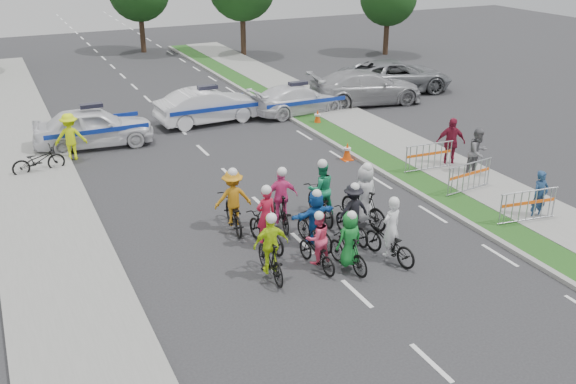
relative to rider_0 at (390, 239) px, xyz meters
name	(u,v)px	position (x,y,z in m)	size (l,w,h in m)	color
ground	(357,294)	(-1.68, -1.13, -0.63)	(90.00, 90.00, 0.00)	#28282B
curb_right	(409,188)	(3.42, 3.87, -0.57)	(0.20, 60.00, 0.12)	gray
grass_strip	(425,185)	(4.12, 3.87, -0.57)	(1.20, 60.00, 0.11)	#1D4F19
sidewalk_right	(466,176)	(5.92, 3.87, -0.56)	(2.40, 60.00, 0.13)	gray
sidewalk_left	(57,258)	(-8.18, 3.87, -0.56)	(3.00, 60.00, 0.13)	gray
rider_0	(390,239)	(0.00, 0.00, 0.00)	(1.01, 1.95, 1.90)	black
rider_1	(349,247)	(-1.27, 0.02, 0.05)	(0.78, 1.69, 1.74)	black
rider_2	(317,247)	(-1.98, 0.46, 0.01)	(0.76, 1.71, 1.69)	black
rider_3	(271,253)	(-3.28, 0.53, 0.09)	(0.96, 1.80, 1.87)	black
rider_4	(352,217)	(-0.29, 1.50, 0.07)	(1.00, 1.76, 1.80)	black
rider_5	(315,222)	(-1.46, 1.55, 0.13)	(1.47, 1.75, 1.79)	black
rider_6	(266,227)	(-2.72, 2.12, 0.01)	(0.86, 1.95, 1.93)	black
rider_7	(364,201)	(0.52, 2.16, 0.16)	(0.95, 2.02, 2.05)	black
rider_8	(320,197)	(-0.47, 3.07, 0.11)	(0.90, 2.03, 2.01)	black
rider_9	(281,204)	(-1.78, 3.11, 0.12)	(1.04, 1.93, 1.96)	black
rider_10	(233,206)	(-3.13, 3.59, 0.14)	(1.18, 2.03, 1.99)	black
police_car_0	(94,127)	(-5.48, 13.31, 0.18)	(1.91, 4.75, 1.62)	white
police_car_1	(208,106)	(-0.17, 14.45, 0.16)	(1.66, 4.77, 1.57)	white
police_car_2	(298,99)	(4.22, 14.12, 0.06)	(1.93, 4.75, 1.38)	white
civilian_sedan	(366,87)	(8.07, 14.24, 0.21)	(2.35, 5.78, 1.68)	#A1A1A5
civilian_suv	(396,76)	(10.92, 15.73, 0.21)	(2.79, 6.05, 1.68)	slate
spectator_0	(540,196)	(5.59, 0.20, 0.17)	(0.58, 0.38, 1.59)	navy
spectator_1	(478,153)	(6.37, 3.92, 0.26)	(0.87, 0.68, 1.78)	#5F5E63
spectator_2	(451,143)	(6.09, 5.10, 0.32)	(1.11, 0.46, 1.90)	maroon
marshal_hiviz	(70,137)	(-6.56, 12.03, 0.29)	(1.19, 0.68, 1.84)	#E2FF0D
barrier_0	(527,207)	(5.02, 0.07, -0.07)	(2.00, 0.50, 1.12)	#A5A8AD
barrier_1	(469,178)	(5.02, 2.73, -0.07)	(2.00, 0.50, 1.12)	#A5A8AD
barrier_2	(429,158)	(5.02, 4.95, -0.07)	(2.00, 0.50, 1.12)	#A5A8AD
cone_0	(347,151)	(3.02, 7.40, -0.29)	(0.40, 0.40, 0.70)	#F24C0C
cone_1	(318,117)	(4.19, 12.05, -0.29)	(0.40, 0.40, 0.70)	#F24C0C
parked_bike	(38,161)	(-7.89, 11.00, -0.13)	(0.66, 1.89, 0.99)	black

